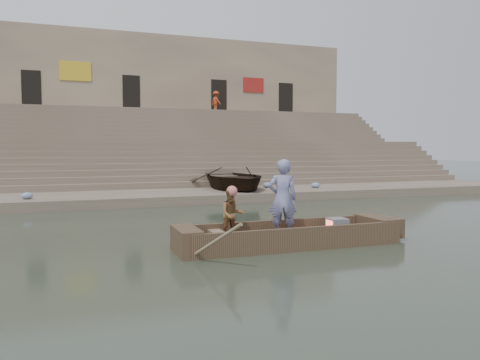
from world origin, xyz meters
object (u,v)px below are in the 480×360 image
main_rowboat (288,242)px  beached_rowboat (234,178)px  pedestrian (216,101)px  rowing_man (232,214)px  standing_man (282,199)px  television (337,226)px

main_rowboat → beached_rowboat: bearing=77.8°
main_rowboat → beached_rowboat: 11.34m
main_rowboat → pedestrian: pedestrian is taller
rowing_man → pedestrian: pedestrian is taller
rowing_man → beached_rowboat: bearing=74.9°
standing_man → pedestrian: pedestrian is taller
main_rowboat → television: 1.40m
main_rowboat → beached_rowboat: size_ratio=0.95×
standing_man → television: bearing=-161.6°
rowing_man → television: size_ratio=2.67×
rowing_man → pedestrian: size_ratio=0.78×
main_rowboat → standing_man: 1.08m
main_rowboat → beached_rowboat: (2.39, 11.05, 0.83)m
television → beached_rowboat: size_ratio=0.09×
television → standing_man: bearing=179.4°
rowing_man → standing_man: bearing=-2.5°
television → beached_rowboat: beached_rowboat is taller
main_rowboat → rowing_man: size_ratio=4.07×
standing_man → beached_rowboat: size_ratio=0.37×
pedestrian → beached_rowboat: bearing=147.7°
main_rowboat → standing_man: standing_man is taller
pedestrian → main_rowboat: bearing=148.3°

